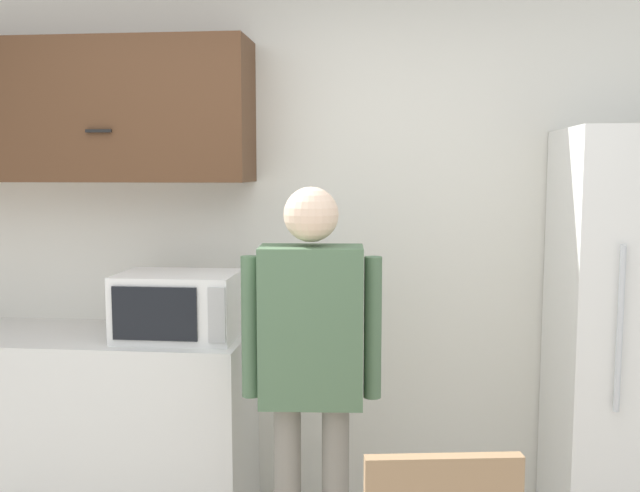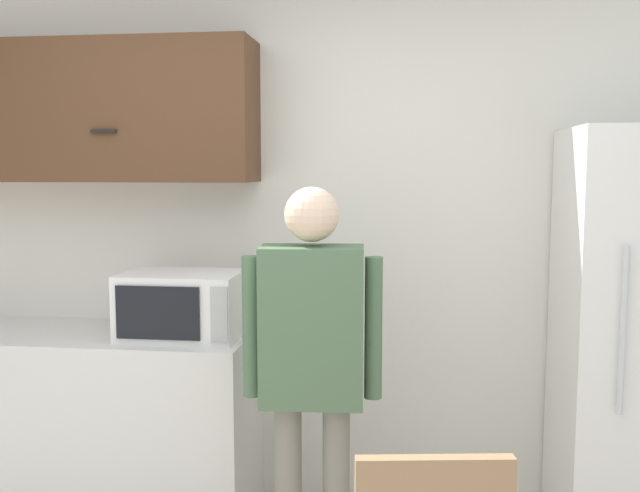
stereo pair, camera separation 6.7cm
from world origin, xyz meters
name	(u,v)px [view 2 (the right image)]	position (x,y,z in m)	size (l,w,h in m)	color
back_wall	(298,239)	(0.00, 1.87, 1.35)	(6.00, 0.06, 2.70)	silver
counter	(48,423)	(-1.19, 1.54, 0.46)	(2.02, 0.60, 0.92)	silver
upper_cabinets	(49,113)	(-1.19, 1.68, 1.97)	(2.02, 0.35, 0.66)	#51331E
microwave	(182,305)	(-0.48, 1.50, 1.07)	(0.54, 0.38, 0.30)	white
person	(312,349)	(0.17, 1.12, 0.99)	(0.55, 0.25, 1.63)	gray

